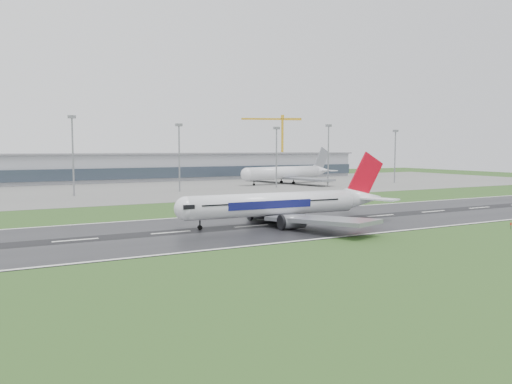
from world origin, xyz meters
TOP-DOWN VIEW (x-y plane):
  - ground at (0.00, 0.00)m, footprint 520.00×520.00m
  - runway at (0.00, 0.00)m, footprint 400.00×45.00m
  - apron at (0.00, 125.00)m, footprint 400.00×130.00m
  - terminal at (0.00, 185.00)m, footprint 240.00×36.00m
  - main_airliner at (-30.39, -0.45)m, footprint 59.42×56.86m
  - parked_airliner at (43.62, 121.25)m, footprint 73.46×70.10m
  - tower_crane at (87.98, 200.00)m, footprint 40.05×17.50m
  - floodmast_1 at (-65.67, 100.00)m, footprint 0.64×0.64m
  - floodmast_2 at (-22.73, 100.00)m, footprint 0.64×0.64m
  - floodmast_3 at (25.03, 100.00)m, footprint 0.64×0.64m
  - floodmast_4 at (54.77, 100.00)m, footprint 0.64×0.64m
  - floodmast_5 at (98.54, 100.00)m, footprint 0.64×0.64m

SIDE VIEW (x-z plane):
  - ground at x=0.00m, z-range 0.00..0.00m
  - apron at x=0.00m, z-range 0.00..0.08m
  - runway at x=0.00m, z-range 0.00..0.10m
  - terminal at x=0.00m, z-range 0.00..15.00m
  - main_airliner at x=-30.39m, z-range 0.10..16.86m
  - parked_airliner at x=43.62m, z-range 0.08..18.51m
  - floodmast_5 at x=98.54m, z-range 0.00..27.16m
  - floodmast_3 at x=25.03m, z-range 0.00..27.34m
  - floodmast_2 at x=-22.73m, z-range 0.00..27.78m
  - floodmast_4 at x=54.77m, z-range 0.00..29.12m
  - floodmast_1 at x=-65.67m, z-range 0.00..29.95m
  - tower_crane at x=87.98m, z-range 0.00..41.79m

